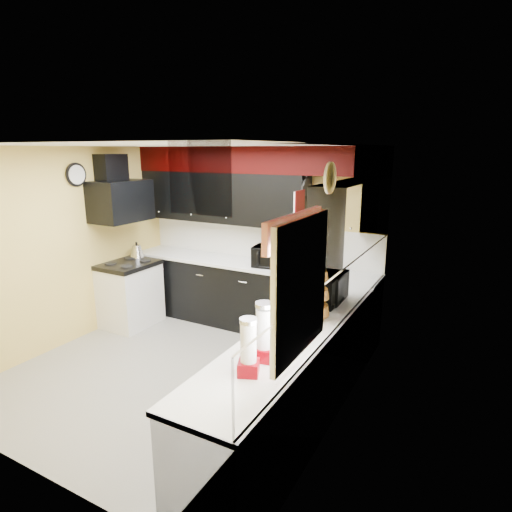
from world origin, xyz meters
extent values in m
plane|color=gray|center=(0.00, 0.00, 0.00)|extent=(3.60, 3.60, 0.00)
cube|color=#E0C666|center=(0.00, 1.80, 1.25)|extent=(3.60, 0.06, 2.50)
cube|color=#E0C666|center=(1.80, 0.00, 1.25)|extent=(0.06, 3.60, 2.50)
cube|color=#E0C666|center=(-1.80, 0.00, 1.25)|extent=(0.06, 3.60, 2.50)
cube|color=white|center=(0.00, 0.00, 2.50)|extent=(3.60, 3.60, 0.06)
cube|color=black|center=(0.00, 1.50, 0.45)|extent=(3.60, 0.60, 0.90)
cube|color=black|center=(1.50, -0.30, 0.45)|extent=(0.60, 3.00, 0.90)
cube|color=white|center=(0.00, 1.50, 0.92)|extent=(3.62, 0.64, 0.04)
cube|color=white|center=(1.50, -0.30, 0.92)|extent=(0.64, 3.02, 0.04)
cube|color=white|center=(0.00, 1.79, 1.19)|extent=(3.60, 0.02, 0.50)
cube|color=white|center=(1.79, 0.00, 1.19)|extent=(0.02, 3.60, 0.50)
cube|color=black|center=(-0.50, 1.62, 1.80)|extent=(2.60, 0.35, 0.70)
cube|color=black|center=(1.62, 0.90, 1.80)|extent=(0.35, 1.80, 0.70)
cube|color=black|center=(0.00, 1.62, 2.33)|extent=(3.60, 0.36, 0.35)
cube|color=black|center=(1.62, -0.18, 2.33)|extent=(0.36, 3.24, 0.35)
cube|color=white|center=(-1.50, 0.75, 0.43)|extent=(0.60, 0.75, 0.86)
cube|color=black|center=(-1.50, 0.75, 0.89)|extent=(0.62, 0.77, 0.06)
cube|color=black|center=(-1.55, 0.75, 1.78)|extent=(0.50, 0.78, 0.55)
cube|color=black|center=(-1.68, 0.75, 2.20)|extent=(0.24, 0.40, 0.40)
cube|color=red|center=(1.73, -0.90, 1.95)|extent=(0.04, 0.88, 0.20)
cube|color=white|center=(0.83, 1.30, 1.80)|extent=(0.03, 0.26, 0.35)
imported|color=black|center=(0.39, 1.46, 1.08)|extent=(0.52, 0.46, 0.27)
imported|color=black|center=(1.46, 0.50, 1.09)|extent=(0.37, 0.55, 0.30)
cylinder|color=silver|center=(1.10, 1.54, 1.01)|extent=(0.14, 0.14, 0.14)
cube|color=black|center=(1.04, 1.47, 1.04)|extent=(0.12, 0.14, 0.19)
camera|label=1|loc=(2.83, -3.47, 2.46)|focal=30.00mm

